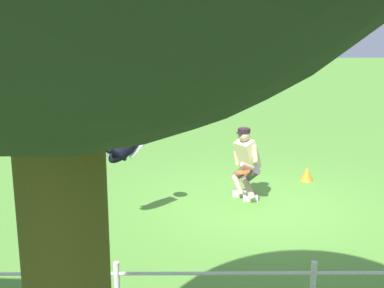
% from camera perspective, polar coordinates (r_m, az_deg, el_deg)
% --- Properties ---
extents(ground_plane, '(60.00, 60.00, 0.00)m').
position_cam_1_polar(ground_plane, '(9.23, 7.53, -6.76)').
color(ground_plane, '#528B33').
extents(person, '(0.56, 0.71, 1.29)m').
position_cam_1_polar(person, '(9.40, 5.80, -1.84)').
color(person, silver).
rests_on(person, ground_plane).
extents(dog, '(0.80, 0.81, 0.56)m').
position_cam_1_polar(dog, '(8.29, -6.96, -0.34)').
color(dog, black).
extents(frisbee_flying, '(0.29, 0.29, 0.06)m').
position_cam_1_polar(frisbee_flying, '(8.38, -5.51, 2.25)').
color(frisbee_flying, '#EE551A').
extents(frisbee_held, '(0.28, 0.28, 0.06)m').
position_cam_1_polar(frisbee_held, '(9.06, 5.45, -3.02)').
color(frisbee_held, '#E05625').
rests_on(frisbee_held, person).
extents(training_cone, '(0.25, 0.25, 0.28)m').
position_cam_1_polar(training_cone, '(10.75, 12.22, -3.14)').
color(training_cone, orange).
rests_on(training_cone, ground_plane).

